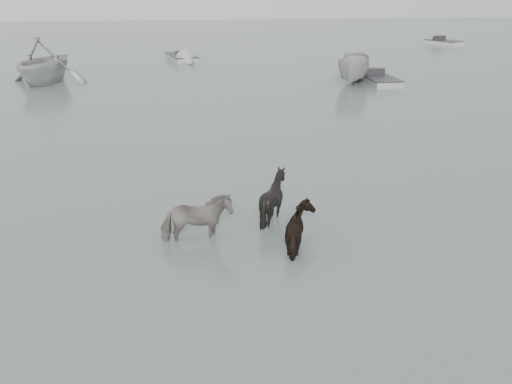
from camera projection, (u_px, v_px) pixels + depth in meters
ground at (263, 229)px, 14.31m from camera, size 140.00×140.00×0.00m
pony_pinto at (196, 213)px, 13.44m from camera, size 1.76×0.95×1.42m
pony_dark at (303, 221)px, 13.15m from camera, size 1.32×1.47×1.29m
pony_black at (273, 192)px, 14.67m from camera, size 1.65×1.57×1.45m
rowboat_trail at (44, 59)px, 32.81m from camera, size 6.11×6.57×2.82m
boat_small at (354, 68)px, 33.01m from camera, size 3.43×5.00×1.81m
skiff_port at (378, 76)px, 33.35m from camera, size 1.80×5.50×0.75m
skiff_mid at (181, 55)px, 42.19m from camera, size 2.86×5.82×0.75m
skiff_star at (444, 40)px, 51.40m from camera, size 3.48×4.57×0.75m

